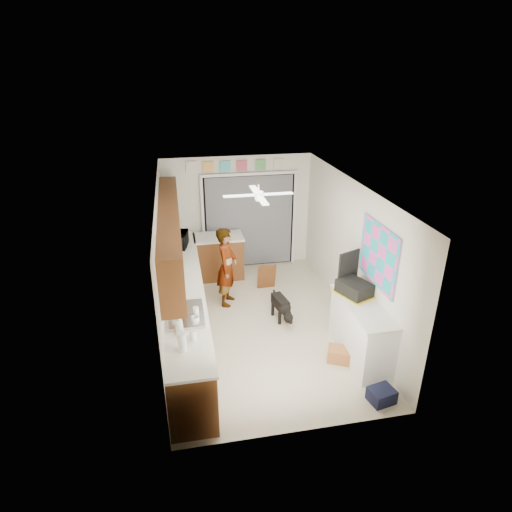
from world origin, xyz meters
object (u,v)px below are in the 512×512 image
soap_bottle (179,324)px  man (227,267)px  cup (195,320)px  navy_crate (382,395)px  suitcase (354,288)px  paper_towel_roll (182,342)px  microwave (178,240)px  dog (280,307)px  cardboard_box (339,355)px

soap_bottle → man: man is taller
cup → navy_crate: cup is taller
soap_bottle → suitcase: soap_bottle is taller
paper_towel_roll → suitcase: 2.85m
paper_towel_roll → navy_crate: bearing=-8.4°
microwave → dog: 2.43m
paper_towel_roll → navy_crate: paper_towel_roll is taller
suitcase → dog: size_ratio=0.80×
microwave → suitcase: size_ratio=1.03×
microwave → man: man is taller
paper_towel_roll → suitcase: bearing=19.4°
cup → cardboard_box: cup is taller
soap_bottle → dog: size_ratio=0.45×
soap_bottle → suitcase: bearing=11.5°
suitcase → navy_crate: suitcase is taller
navy_crate → man: bearing=119.5°
cardboard_box → dog: (-0.61, 1.35, 0.14)m
soap_bottle → cardboard_box: (2.40, 0.17, -0.97)m
cup → man: size_ratio=0.08×
soap_bottle → navy_crate: bearing=-16.5°
cup → dog: bearing=39.7°
cup → paper_towel_roll: bearing=-107.8°
cup → suitcase: suitcase is taller
cup → man: man is taller
microwave → soap_bottle: microwave is taller
cup → navy_crate: (2.43, -1.00, -0.88)m
paper_towel_roll → microwave: bearing=89.3°
paper_towel_roll → man: man is taller
soap_bottle → man: 2.46m
cardboard_box → navy_crate: (0.25, -0.95, -0.01)m
paper_towel_roll → dog: 2.72m
cardboard_box → dog: bearing=114.5°
cardboard_box → man: (-1.47, 2.10, 0.66)m
soap_bottle → navy_crate: size_ratio=0.85×
paper_towel_roll → navy_crate: (2.62, -0.39, -0.97)m
cardboard_box → navy_crate: bearing=-75.2°
navy_crate → dog: (-0.86, 2.30, 0.14)m
suitcase → microwave: bearing=114.5°
microwave → cardboard_box: 3.80m
microwave → navy_crate: bearing=-135.7°
cup → suitcase: 2.52m
cardboard_box → soap_bottle: bearing=-176.0°
microwave → navy_crate: 4.69m
man → suitcase: bearing=-113.0°
navy_crate → dog: dog is taller
paper_towel_roll → navy_crate: 2.82m
man → dog: man is taller
soap_bottle → paper_towel_roll: size_ratio=1.11×
microwave → navy_crate: size_ratio=1.55×
suitcase → man: man is taller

